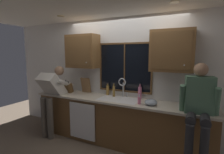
# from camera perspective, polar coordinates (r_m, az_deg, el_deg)

# --- Properties ---
(back_wall) EXTENTS (5.95, 0.12, 2.55)m
(back_wall) POSITION_cam_1_polar(r_m,az_deg,el_deg) (3.69, 3.63, -0.62)
(back_wall) COLOR silver
(back_wall) RESTS_ON floor
(ceiling_downlight_left) EXTENTS (0.14, 0.14, 0.01)m
(ceiling_downlight_left) POSITION_cam_1_polar(r_m,az_deg,el_deg) (3.74, -16.66, 18.76)
(ceiling_downlight_left) COLOR #FFEAB2
(ceiling_downlight_right) EXTENTS (0.14, 0.14, 0.01)m
(ceiling_downlight_right) POSITION_cam_1_polar(r_m,az_deg,el_deg) (2.82, 20.03, 22.35)
(ceiling_downlight_right) COLOR #FFEAB2
(window_glass) EXTENTS (1.10, 0.02, 0.95)m
(window_glass) POSITION_cam_1_polar(r_m,az_deg,el_deg) (3.57, 4.23, 3.14)
(window_glass) COLOR black
(window_frame_top) EXTENTS (1.17, 0.02, 0.04)m
(window_frame_top) POSITION_cam_1_polar(r_m,az_deg,el_deg) (3.55, 4.25, 11.07)
(window_frame_top) COLOR brown
(window_frame_bottom) EXTENTS (1.17, 0.02, 0.04)m
(window_frame_bottom) POSITION_cam_1_polar(r_m,az_deg,el_deg) (3.63, 4.09, -4.63)
(window_frame_bottom) COLOR brown
(window_frame_left) EXTENTS (0.03, 0.02, 0.95)m
(window_frame_left) POSITION_cam_1_polar(r_m,az_deg,el_deg) (3.81, -3.76, 3.44)
(window_frame_left) COLOR brown
(window_frame_right) EXTENTS (0.03, 0.02, 0.95)m
(window_frame_right) POSITION_cam_1_polar(r_m,az_deg,el_deg) (3.39, 13.10, 2.71)
(window_frame_right) COLOR brown
(window_mullion_center) EXTENTS (0.02, 0.02, 0.95)m
(window_mullion_center) POSITION_cam_1_polar(r_m,az_deg,el_deg) (3.56, 4.16, 3.13)
(window_mullion_center) COLOR brown
(lower_cabinet_run) EXTENTS (3.55, 0.58, 0.88)m
(lower_cabinet_run) POSITION_cam_1_polar(r_m,az_deg,el_deg) (3.60, 1.27, -14.64)
(lower_cabinet_run) COLOR brown
(lower_cabinet_run) RESTS_ON floor
(countertop) EXTENTS (3.61, 0.62, 0.04)m
(countertop) POSITION_cam_1_polar(r_m,az_deg,el_deg) (3.43, 1.15, -7.64)
(countertop) COLOR beige
(countertop) RESTS_ON lower_cabinet_run
(dishwasher_front) EXTENTS (0.60, 0.02, 0.74)m
(dishwasher_front) POSITION_cam_1_polar(r_m,az_deg,el_deg) (3.63, -9.91, -14.27)
(dishwasher_front) COLOR white
(upper_cabinet_left) EXTENTS (0.72, 0.36, 0.72)m
(upper_cabinet_left) POSITION_cam_1_polar(r_m,az_deg,el_deg) (3.88, -9.79, 8.37)
(upper_cabinet_left) COLOR brown
(upper_cabinet_right) EXTENTS (0.72, 0.36, 0.72)m
(upper_cabinet_right) POSITION_cam_1_polar(r_m,az_deg,el_deg) (3.16, 19.32, 8.20)
(upper_cabinet_right) COLOR brown
(sink) EXTENTS (0.80, 0.46, 0.21)m
(sink) POSITION_cam_1_polar(r_m,az_deg,el_deg) (3.44, 2.25, -8.98)
(sink) COLOR silver
(sink) RESTS_ON lower_cabinet_run
(faucet) EXTENTS (0.18, 0.09, 0.40)m
(faucet) POSITION_cam_1_polar(r_m,az_deg,el_deg) (3.51, 3.60, -2.73)
(faucet) COLOR silver
(faucet) RESTS_ON countertop
(person_standing) EXTENTS (0.53, 0.70, 1.53)m
(person_standing) POSITION_cam_1_polar(r_m,az_deg,el_deg) (4.00, -19.35, -5.12)
(person_standing) COLOR #595147
(person_standing) RESTS_ON floor
(person_sitting_on_counter) EXTENTS (0.54, 0.62, 1.26)m
(person_sitting_on_counter) POSITION_cam_1_polar(r_m,az_deg,el_deg) (2.82, 26.87, -7.63)
(person_sitting_on_counter) COLOR #262628
(person_sitting_on_counter) RESTS_ON countertop
(knife_block) EXTENTS (0.12, 0.18, 0.32)m
(knife_block) POSITION_cam_1_polar(r_m,az_deg,el_deg) (4.06, -14.08, -3.59)
(knife_block) COLOR brown
(knife_block) RESTS_ON countertop
(cutting_board) EXTENTS (0.24, 0.09, 0.34)m
(cutting_board) POSITION_cam_1_polar(r_m,az_deg,el_deg) (4.00, -8.68, -2.69)
(cutting_board) COLOR #997047
(cutting_board) RESTS_ON countertop
(mixing_bowl) EXTENTS (0.22, 0.22, 0.11)m
(mixing_bowl) POSITION_cam_1_polar(r_m,az_deg,el_deg) (3.10, 12.76, -8.22)
(mixing_bowl) COLOR #8C99A8
(mixing_bowl) RESTS_ON countertop
(soap_dispenser) EXTENTS (0.06, 0.07, 0.18)m
(soap_dispenser) POSITION_cam_1_polar(r_m,az_deg,el_deg) (3.12, 9.04, -7.63)
(soap_dispenser) COLOR pink
(soap_dispenser) RESTS_ON countertop
(bottle_green_glass) EXTENTS (0.05, 0.05, 0.29)m
(bottle_green_glass) POSITION_cam_1_polar(r_m,az_deg,el_deg) (3.60, 0.61, -4.64)
(bottle_green_glass) COLOR olive
(bottle_green_glass) RESTS_ON countertop
(bottle_tall_clear) EXTENTS (0.07, 0.07, 0.26)m
(bottle_tall_clear) POSITION_cam_1_polar(r_m,az_deg,el_deg) (3.74, -1.47, -4.31)
(bottle_tall_clear) COLOR olive
(bottle_tall_clear) RESTS_ON countertop
(bottle_amber_small) EXTENTS (0.07, 0.07, 0.31)m
(bottle_amber_small) POSITION_cam_1_polar(r_m,az_deg,el_deg) (3.47, 9.24, -5.07)
(bottle_amber_small) COLOR pink
(bottle_amber_small) RESTS_ON countertop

